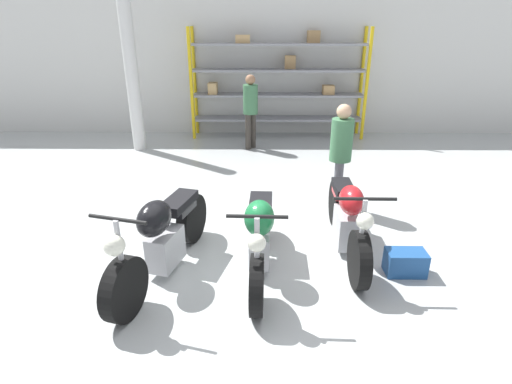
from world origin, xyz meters
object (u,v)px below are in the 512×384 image
shelving_rack (278,80)px  motorcycle_black (162,237)px  motorcycle_red (347,219)px  motorcycle_green (260,235)px  person_browsing (250,106)px  person_near_rack (341,150)px  toolbox (405,262)px

shelving_rack → motorcycle_black: shelving_rack is taller
motorcycle_red → motorcycle_green: bearing=-66.2°
motorcycle_red → person_browsing: 4.67m
motorcycle_green → person_browsing: 4.94m
person_browsing → shelving_rack: bearing=-84.1°
motorcycle_black → motorcycle_red: 2.20m
shelving_rack → person_near_rack: shelving_rack is taller
person_near_rack → motorcycle_black: bearing=49.2°
shelving_rack → person_browsing: shelving_rack is taller
person_browsing → motorcycle_green: bearing=128.4°
shelving_rack → motorcycle_green: shelving_rack is taller
motorcycle_green → shelving_rack: bearing=177.9°
motorcycle_red → person_browsing: bearing=-163.1°
person_browsing → toolbox: 5.37m
person_near_rack → toolbox: (0.47, -1.74, -0.79)m
motorcycle_black → person_near_rack: bearing=142.9°
motorcycle_red → toolbox: bearing=49.5°
motorcycle_green → toolbox: bearing=90.0°
motorcycle_black → shelving_rack: bearing=-178.9°
toolbox → motorcycle_green: bearing=178.1°
motorcycle_green → person_browsing: person_browsing is taller
shelving_rack → motorcycle_black: 6.34m
motorcycle_black → toolbox: motorcycle_black is taller
motorcycle_red → person_near_rack: person_near_rack is taller
shelving_rack → motorcycle_green: (-0.42, -6.02, -0.91)m
person_browsing → toolbox: size_ratio=3.71×
shelving_rack → person_near_rack: 4.42m
shelving_rack → person_browsing: size_ratio=2.59×
motorcycle_black → motorcycle_red: motorcycle_black is taller
shelving_rack → motorcycle_red: bearing=-83.4°
motorcycle_green → person_near_rack: (1.18, 1.69, 0.48)m
person_browsing → person_near_rack: bearing=149.2°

